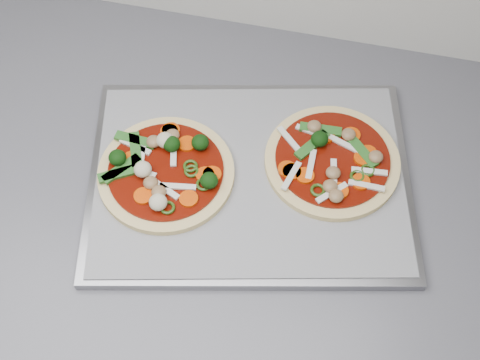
# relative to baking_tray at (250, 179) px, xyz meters

# --- Properties ---
(baking_tray) EXTENTS (0.49, 0.41, 0.01)m
(baking_tray) POSITION_rel_baking_tray_xyz_m (0.00, 0.00, 0.00)
(baking_tray) COLOR gray
(baking_tray) RESTS_ON countertop
(parchment) EXTENTS (0.47, 0.39, 0.00)m
(parchment) POSITION_rel_baking_tray_xyz_m (0.00, 0.00, 0.01)
(parchment) COLOR gray
(parchment) RESTS_ON baking_tray
(pizza_left) EXTENTS (0.22, 0.22, 0.03)m
(pizza_left) POSITION_rel_baking_tray_xyz_m (-0.11, -0.02, 0.02)
(pizza_left) COLOR #F1DD8B
(pizza_left) RESTS_ON parchment
(pizza_right) EXTENTS (0.22, 0.22, 0.03)m
(pizza_right) POSITION_rel_baking_tray_xyz_m (0.11, 0.04, 0.02)
(pizza_right) COLOR #F1DD8B
(pizza_right) RESTS_ON parchment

